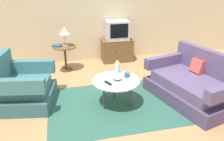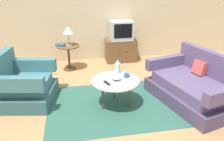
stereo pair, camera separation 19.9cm
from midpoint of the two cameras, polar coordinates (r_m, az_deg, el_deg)
The scene contains 16 objects.
ground_plane at distance 4.17m, azimuth 1.74°, elevation -7.97°, with size 16.00×16.00×0.00m, color #AD7F51.
back_wall at distance 5.98m, azimuth -3.01°, elevation 15.30°, with size 9.00×0.12×2.70m, color #CCB78E.
area_rug at distance 4.11m, azimuth 2.20°, elevation -8.41°, with size 2.33×1.71×0.00m, color #2D5B4C.
armchair at distance 4.33m, azimuth -19.86°, elevation -3.61°, with size 1.06×1.10×0.89m.
couch at distance 4.38m, azimuth 21.04°, elevation -3.80°, with size 1.35×1.78×0.86m.
coffee_table at distance 3.91m, azimuth 2.30°, elevation -2.94°, with size 0.81×0.81×0.48m.
side_table at distance 5.50m, azimuth -9.64°, elevation 4.47°, with size 0.54×0.54×0.59m.
tv_stand at distance 6.02m, azimuth 3.15°, elevation 4.98°, with size 0.78×0.44×0.58m.
television at distance 5.88m, azimuth 3.25°, elevation 9.88°, with size 0.56×0.45×0.48m.
table_lamp at distance 5.36m, azimuth -9.71°, elevation 9.63°, with size 0.26×0.26×0.44m.
vase at distance 4.12m, azimuth 2.77°, elevation 0.95°, with size 0.09×0.09×0.26m.
mug at distance 3.99m, azimuth 5.06°, elevation -1.20°, with size 0.13×0.09×0.08m.
bowl at distance 3.88m, azimuth 2.53°, elevation -2.08°, with size 0.17×0.17×0.05m.
tv_remote_dark at distance 3.77m, azimuth 0.22°, elevation -3.09°, with size 0.10×0.17×0.02m.
tv_remote_silver at distance 4.01m, azimuth -0.33°, elevation -1.40°, with size 0.17×0.14×0.02m.
book at distance 5.48m, azimuth -11.52°, elevation 6.22°, with size 0.26×0.24×0.03m.
Camera 2 is at (-0.67, -3.51, 2.14)m, focal length 37.09 mm.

